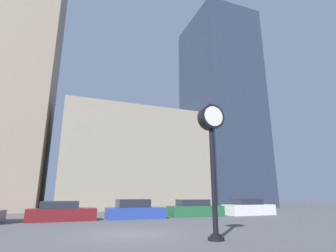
{
  "coord_description": "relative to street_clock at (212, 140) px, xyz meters",
  "views": [
    {
      "loc": [
        -2.81,
        -11.86,
        1.57
      ],
      "look_at": [
        5.92,
        10.8,
        8.1
      ],
      "focal_mm": 28.0,
      "sensor_mm": 36.0,
      "label": 1
    }
  ],
  "objects": [
    {
      "name": "car_maroon",
      "position": [
        -5.42,
        10.53,
        -3.24
      ],
      "size": [
        4.33,
        1.79,
        1.27
      ],
      "rotation": [
        0.0,
        0.0,
        0.02
      ],
      "color": "maroon",
      "rests_on": "ground_plane"
    },
    {
      "name": "car_blue",
      "position": [
        -0.43,
        10.62,
        -3.2
      ],
      "size": [
        4.18,
        1.89,
        1.37
      ],
      "rotation": [
        0.0,
        0.0,
        0.0
      ],
      "color": "#28429E",
      "rests_on": "ground_plane"
    },
    {
      "name": "building_glass_modern",
      "position": [
        17.88,
        26.83,
        12.26
      ],
      "size": [
        9.76,
        12.0,
        32.07
      ],
      "color": "#2D384C",
      "rests_on": "ground_plane"
    },
    {
      "name": "car_green",
      "position": [
        4.66,
        10.95,
        -3.22
      ],
      "size": [
        4.46,
        1.83,
        1.32
      ],
      "rotation": [
        0.0,
        0.0,
        -0.02
      ],
      "color": "#236038",
      "rests_on": "ground_plane"
    },
    {
      "name": "ground_plane",
      "position": [
        -2.57,
        2.83,
        -3.78
      ],
      "size": [
        200.0,
        200.0,
        0.0
      ],
      "primitive_type": "plane",
      "color": "#515156"
    },
    {
      "name": "car_white",
      "position": [
        9.83,
        10.86,
        -3.19
      ],
      "size": [
        4.36,
        2.01,
        1.37
      ],
      "rotation": [
        0.0,
        0.0,
        0.02
      ],
      "color": "silver",
      "rests_on": "ground_plane"
    },
    {
      "name": "street_clock",
      "position": [
        0.0,
        0.0,
        0.0
      ],
      "size": [
        1.02,
        0.6,
        5.34
      ],
      "color": "black",
      "rests_on": "ground_plane"
    },
    {
      "name": "building_storefront_row",
      "position": [
        2.92,
        26.83,
        2.54
      ],
      "size": [
        18.41,
        12.0,
        12.64
      ],
      "color": "gray",
      "rests_on": "ground_plane"
    }
  ]
}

